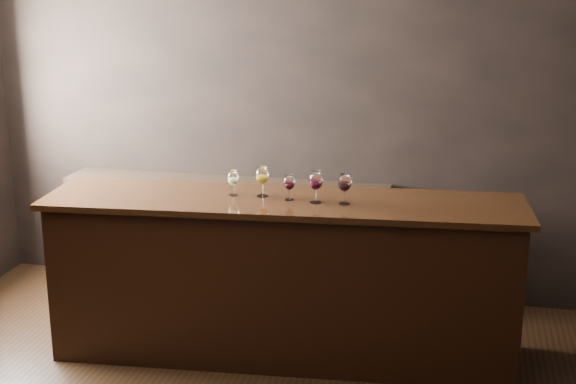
% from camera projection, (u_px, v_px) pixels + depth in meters
% --- Properties ---
extents(room_shell, '(5.02, 4.52, 2.81)m').
position_uv_depth(room_shell, '(159.00, 120.00, 4.41)').
color(room_shell, black).
rests_on(room_shell, ground).
extents(bar_counter, '(3.16, 0.92, 1.09)m').
position_uv_depth(bar_counter, '(283.00, 281.00, 5.50)').
color(bar_counter, black).
rests_on(bar_counter, ground).
extents(bar_top, '(3.27, 1.00, 0.04)m').
position_uv_depth(bar_top, '(283.00, 202.00, 5.35)').
color(bar_top, black).
rests_on(bar_top, bar_counter).
extents(back_bar_shelf, '(2.66, 0.40, 0.96)m').
position_uv_depth(back_bar_shelf, '(226.00, 237.00, 6.61)').
color(back_bar_shelf, black).
rests_on(back_bar_shelf, ground).
extents(glass_white, '(0.07, 0.07, 0.17)m').
position_uv_depth(glass_white, '(233.00, 179.00, 5.40)').
color(glass_white, white).
rests_on(glass_white, bar_top).
extents(glass_amber, '(0.09, 0.09, 0.21)m').
position_uv_depth(glass_amber, '(262.00, 176.00, 5.37)').
color(glass_amber, white).
rests_on(glass_amber, bar_top).
extents(glass_red_a, '(0.07, 0.07, 0.17)m').
position_uv_depth(glass_red_a, '(289.00, 183.00, 5.30)').
color(glass_red_a, white).
rests_on(glass_red_a, bar_top).
extents(glass_red_b, '(0.09, 0.09, 0.21)m').
position_uv_depth(glass_red_b, '(316.00, 181.00, 5.23)').
color(glass_red_b, white).
rests_on(glass_red_b, bar_top).
extents(glass_red_c, '(0.09, 0.09, 0.20)m').
position_uv_depth(glass_red_c, '(345.00, 183.00, 5.20)').
color(glass_red_c, white).
rests_on(glass_red_c, bar_top).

